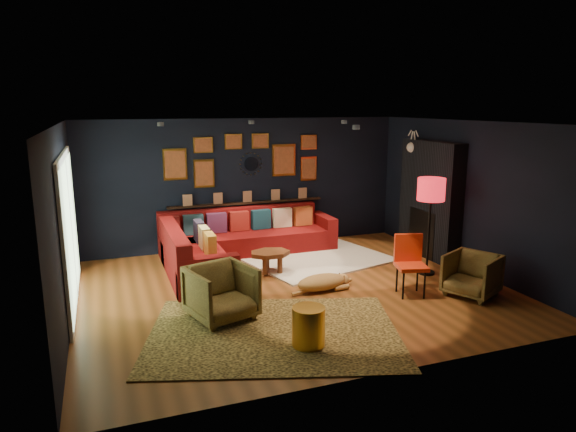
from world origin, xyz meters
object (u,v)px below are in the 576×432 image
object	(u,v)px
coffee_table	(270,255)
armchair_right	(472,273)
sectional	(229,245)
floor_lamp	(431,194)
orange_chair	(410,259)
pouf	(199,258)
dog	(322,279)
gold_stool	(308,327)
armchair_left	(221,290)

from	to	relation	value
coffee_table	armchair_right	world-z (taller)	armchair_right
sectional	coffee_table	distance (m)	1.04
floor_lamp	orange_chair	bearing A→B (deg)	-139.54
pouf	armchair_right	distance (m)	4.54
orange_chair	dog	world-z (taller)	orange_chair
armchair_right	dog	distance (m)	2.28
armchair_right	gold_stool	size ratio (longest dim) A/B	1.45
armchair_right	floor_lamp	size ratio (longest dim) A/B	0.43
sectional	pouf	size ratio (longest dim) A/B	6.20
sectional	coffee_table	world-z (taller)	sectional
coffee_table	orange_chair	world-z (taller)	orange_chair
coffee_table	pouf	xyz separation A→B (m)	(-1.13, 0.60, -0.11)
armchair_left	armchair_right	distance (m)	3.80
orange_chair	floor_lamp	xyz separation A→B (m)	(0.82, 0.70, 0.86)
coffee_table	sectional	bearing A→B (deg)	119.54
coffee_table	orange_chair	size ratio (longest dim) A/B	0.79
pouf	armchair_left	distance (m)	2.22
sectional	coffee_table	bearing A→B (deg)	-60.46
armchair_right	gold_stool	bearing A→B (deg)	-103.33
coffee_table	gold_stool	bearing A→B (deg)	-98.67
pouf	armchair_left	world-z (taller)	armchair_left
coffee_table	floor_lamp	world-z (taller)	floor_lamp
sectional	floor_lamp	size ratio (longest dim) A/B	2.04
pouf	dog	xyz separation A→B (m)	(1.61, -1.70, -0.02)
orange_chair	armchair_left	bearing A→B (deg)	-165.68
gold_stool	orange_chair	xyz separation A→B (m)	(2.14, 1.12, 0.30)
gold_stool	floor_lamp	size ratio (longest dim) A/B	0.30
sectional	coffee_table	size ratio (longest dim) A/B	4.68
floor_lamp	sectional	bearing A→B (deg)	148.59
coffee_table	armchair_right	xyz separation A→B (m)	(2.55, -2.06, 0.04)
orange_chair	dog	distance (m)	1.39
orange_chair	sectional	bearing A→B (deg)	146.10
sectional	gold_stool	size ratio (longest dim) A/B	6.84
coffee_table	gold_stool	size ratio (longest dim) A/B	1.46
armchair_right	gold_stool	distance (m)	3.06
pouf	gold_stool	world-z (taller)	gold_stool
coffee_table	armchair_left	world-z (taller)	armchair_left
floor_lamp	gold_stool	bearing A→B (deg)	-148.37
pouf	armchair_right	bearing A→B (deg)	-35.86
dog	floor_lamp	bearing A→B (deg)	-0.98
pouf	dog	bearing A→B (deg)	-46.51
armchair_left	orange_chair	distance (m)	2.94
gold_stool	sectional	bearing A→B (deg)	91.40
coffee_table	armchair_right	size ratio (longest dim) A/B	1.01
gold_stool	armchair_right	bearing A→B (deg)	13.43
coffee_table	dog	size ratio (longest dim) A/B	0.65
sectional	gold_stool	xyz separation A→B (m)	(0.09, -3.68, -0.07)
dog	armchair_right	bearing A→B (deg)	-30.07
gold_stool	orange_chair	bearing A→B (deg)	27.71
sectional	armchair_right	size ratio (longest dim) A/B	4.70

